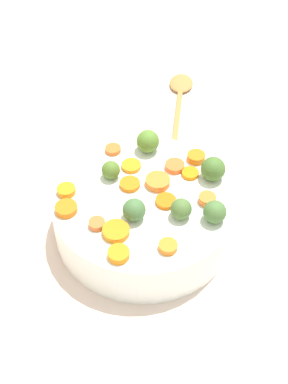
{
  "coord_description": "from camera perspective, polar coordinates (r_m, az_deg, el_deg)",
  "views": [
    {
      "loc": [
        -0.5,
        0.24,
        0.67
      ],
      "look_at": [
        -0.03,
        -0.02,
        0.11
      ],
      "focal_mm": 47.92,
      "sensor_mm": 36.0,
      "label": 1
    }
  ],
  "objects": [
    {
      "name": "carrot_slice_11",
      "position": [
        0.79,
        -8.65,
        0.18
      ],
      "size": [
        0.04,
        0.04,
        0.01
      ],
      "primitive_type": "cylinder",
      "rotation": [
        0.0,
        0.0,
        4.36
      ],
      "color": "orange",
      "rests_on": "serving_bowl_carrots"
    },
    {
      "name": "carrot_slice_3",
      "position": [
        0.83,
        -1.43,
        2.94
      ],
      "size": [
        0.04,
        0.04,
        0.01
      ],
      "primitive_type": "cylinder",
      "rotation": [
        0.0,
        0.0,
        3.57
      ],
      "color": "orange",
      "rests_on": "serving_bowl_carrots"
    },
    {
      "name": "brussels_sprout_4",
      "position": [
        0.75,
        4.15,
        -1.89
      ],
      "size": [
        0.03,
        0.03,
        0.03
      ],
      "primitive_type": "sphere",
      "color": "#4D7237",
      "rests_on": "serving_bowl_carrots"
    },
    {
      "name": "serving_bowl_carrots",
      "position": [
        0.81,
        -0.0,
        -2.36
      ],
      "size": [
        0.28,
        0.28,
        0.08
      ],
      "primitive_type": "cylinder",
      "color": "white",
      "rests_on": "tabletop"
    },
    {
      "name": "tabletop",
      "position": [
        0.86,
        -2.43,
        -3.74
      ],
      "size": [
        2.4,
        2.4,
        0.02
      ],
      "primitive_type": "cube",
      "color": "silver",
      "rests_on": "ground"
    },
    {
      "name": "carrot_slice_12",
      "position": [
        0.71,
        2.69,
        -6.07
      ],
      "size": [
        0.04,
        0.04,
        0.01
      ],
      "primitive_type": "cylinder",
      "rotation": [
        0.0,
        0.0,
        5.78
      ],
      "color": "orange",
      "rests_on": "serving_bowl_carrots"
    },
    {
      "name": "brussels_sprout_1",
      "position": [
        0.74,
        -1.11,
        -2.0
      ],
      "size": [
        0.03,
        0.03,
        0.03
      ],
      "primitive_type": "sphere",
      "color": "#46723F",
      "rests_on": "serving_bowl_carrots"
    },
    {
      "name": "carrot_slice_4",
      "position": [
        0.74,
        -5.26,
        -3.54
      ],
      "size": [
        0.03,
        0.03,
        0.01
      ],
      "primitive_type": "cylinder",
      "rotation": [
        0.0,
        0.0,
        5.87
      ],
      "color": "orange",
      "rests_on": "serving_bowl_carrots"
    },
    {
      "name": "carrot_slice_9",
      "position": [
        0.77,
        2.45,
        -1.02
      ],
      "size": [
        0.04,
        0.04,
        0.01
      ],
      "primitive_type": "cylinder",
      "rotation": [
        0.0,
        0.0,
        5.03
      ],
      "color": "orange",
      "rests_on": "serving_bowl_carrots"
    },
    {
      "name": "carrot_slice_5",
      "position": [
        0.83,
        3.31,
        3.06
      ],
      "size": [
        0.03,
        0.03,
        0.01
      ],
      "primitive_type": "cylinder",
      "rotation": [
        0.0,
        0.0,
        4.65
      ],
      "color": "orange",
      "rests_on": "serving_bowl_carrots"
    },
    {
      "name": "brussels_sprout_2",
      "position": [
        0.74,
        7.88,
        -2.21
      ],
      "size": [
        0.03,
        0.03,
        0.03
      ],
      "primitive_type": "sphere",
      "color": "#4A753A",
      "rests_on": "serving_bowl_carrots"
    },
    {
      "name": "brussels_sprout_5",
      "position": [
        0.8,
        7.7,
        2.56
      ],
      "size": [
        0.04,
        0.04,
        0.04
      ],
      "primitive_type": "sphere",
      "color": "#47712F",
      "rests_on": "serving_bowl_carrots"
    },
    {
      "name": "carrot_slice_10",
      "position": [
        0.85,
        -3.47,
        4.76
      ],
      "size": [
        0.03,
        0.03,
        0.01
      ],
      "primitive_type": "cylinder",
      "rotation": [
        0.0,
        0.0,
        0.05
      ],
      "color": "orange",
      "rests_on": "serving_bowl_carrots"
    },
    {
      "name": "brussels_sprout_0",
      "position": [
        0.85,
        0.43,
        5.66
      ],
      "size": [
        0.04,
        0.04,
        0.04
      ],
      "primitive_type": "sphere",
      "color": "#56842F",
      "rests_on": "serving_bowl_carrots"
    },
    {
      "name": "carrot_slice_1",
      "position": [
        0.73,
        -3.14,
        -4.37
      ],
      "size": [
        0.05,
        0.05,
        0.01
      ],
      "primitive_type": "cylinder",
      "rotation": [
        0.0,
        0.0,
        2.19
      ],
      "color": "orange",
      "rests_on": "serving_bowl_carrots"
    },
    {
      "name": "carrot_slice_14",
      "position": [
        0.71,
        -2.84,
        -6.91
      ],
      "size": [
        0.04,
        0.04,
        0.01
      ],
      "primitive_type": "cylinder",
      "rotation": [
        0.0,
        0.0,
        2.88
      ],
      "color": "orange",
      "rests_on": "serving_bowl_carrots"
    },
    {
      "name": "carrot_slice_8",
      "position": [
        0.78,
        7.05,
        -0.79
      ],
      "size": [
        0.04,
        0.04,
        0.01
      ],
      "primitive_type": "cylinder",
      "rotation": [
        0.0,
        0.0,
        3.97
      ],
      "color": "orange",
      "rests_on": "serving_bowl_carrots"
    },
    {
      "name": "brussels_sprout_3",
      "position": [
        0.8,
        -3.58,
        2.52
      ],
      "size": [
        0.03,
        0.03,
        0.03
      ],
      "primitive_type": "sphere",
      "color": "#52782B",
      "rests_on": "serving_bowl_carrots"
    },
    {
      "name": "carrot_slice_0",
      "position": [
        0.84,
        5.93,
        3.77
      ],
      "size": [
        0.04,
        0.04,
        0.01
      ],
      "primitive_type": "cylinder",
      "rotation": [
        0.0,
        0.0,
        4.35
      ],
      "color": "orange",
      "rests_on": "serving_bowl_carrots"
    },
    {
      "name": "wooden_spoon",
      "position": [
        1.11,
        4.03,
        10.84
      ],
      "size": [
        0.24,
        0.18,
        0.01
      ],
      "color": "#B28041",
      "rests_on": "tabletop"
    },
    {
      "name": "carrot_slice_2",
      "position": [
        0.82,
        5.17,
        2.08
      ],
      "size": [
        0.04,
        0.04,
        0.01
      ],
      "primitive_type": "cylinder",
      "rotation": [
        0.0,
        0.0,
        2.44
      ],
      "color": "orange",
      "rests_on": "serving_bowl_carrots"
    },
    {
      "name": "carrot_slice_13",
      "position": [
        0.8,
        -1.65,
        0.96
      ],
      "size": [
        0.05,
        0.05,
        0.01
      ],
      "primitive_type": "cylinder",
      "rotation": [
        0.0,
        0.0,
        0.74
      ],
      "color": "orange",
      "rests_on": "serving_bowl_carrots"
    },
    {
      "name": "carrot_slice_6",
      "position": [
        0.8,
        1.53,
        1.17
      ],
      "size": [
        0.05,
        0.05,
        0.01
      ],
      "primitive_type": "cylinder",
      "rotation": [
        0.0,
        0.0,
        1.8
      ],
      "color": "orange",
      "rests_on": "serving_bowl_carrots"
    },
    {
      "name": "carrot_slice_7",
      "position": [
        0.77,
        -8.62,
        -1.89
      ],
      "size": [
        0.04,
        0.04,
        0.01
      ],
      "primitive_type": "cylinder",
      "rotation": [
        0.0,
        0.0,
        1.87
      ],
      "color": "orange",
      "rests_on": "serving_bowl_carrots"
    }
  ]
}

